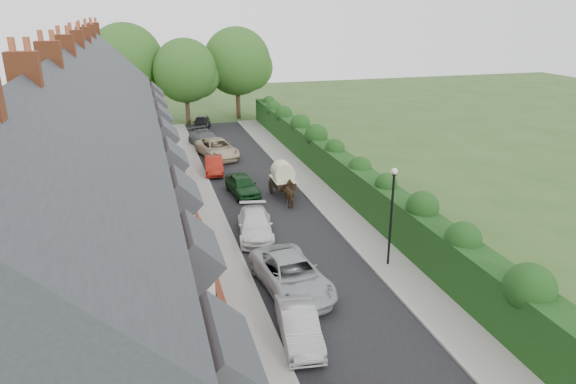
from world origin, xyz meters
The scene contains 23 objects.
ground centered at (0.00, 0.00, 0.00)m, with size 140.00×140.00×0.00m, color #2D4C1E.
road centered at (-0.50, 11.00, 0.01)m, with size 6.00×58.00×0.02m, color black.
pavement_hedge_side centered at (3.60, 11.00, 0.06)m, with size 2.20×58.00×0.12m, color gray.
pavement_house_side centered at (-4.35, 11.00, 0.06)m, with size 1.70×58.00×0.12m, color gray.
kerb_hedge_side centered at (2.55, 11.00, 0.07)m, with size 0.18×58.00×0.13m, color #979892.
kerb_house_side centered at (-3.55, 11.00, 0.07)m, with size 0.18×58.00×0.13m, color #979892.
hedge centered at (5.40, 11.00, 1.60)m, with size 2.10×58.00×2.85m.
terrace_row centered at (-10.87, 9.98, 4.47)m, with size 9.05×40.50×11.50m.
garden_wall_row centered at (-5.35, 10.00, 0.46)m, with size 0.35×40.35×1.10m.
lamppost centered at (3.40, 4.00, 3.30)m, with size 0.32×0.32×5.16m.
tree_far_left centered at (-2.65, 40.08, 5.71)m, with size 7.14×6.80×9.29m.
tree_far_right centered at (3.39, 42.08, 6.31)m, with size 7.98×7.60×10.31m.
tree_far_back centered at (-8.59, 43.08, 6.62)m, with size 8.40×8.00×10.82m.
car_silver_a centered at (-2.71, -0.60, 0.66)m, with size 1.39×4.00×1.32m, color #9A999E.
car_silver_b centered at (-1.92, 3.09, 0.78)m, with size 2.58×5.60×1.56m, color #A5A7AC.
car_white centered at (-2.24, 9.34, 0.67)m, with size 1.89×4.64×1.35m, color white.
car_green centered at (-1.63, 16.20, 0.72)m, with size 1.69×4.20×1.43m, color black.
car_red centered at (-2.80, 21.80, 0.64)m, with size 1.35×3.87×1.27m, color maroon.
car_beige centered at (-1.86, 26.15, 0.78)m, with size 2.60×5.63×1.56m, color tan.
car_grey centered at (-2.41, 29.76, 0.76)m, with size 2.14×5.25×1.52m, color #4C4F53.
car_black centered at (-1.88, 37.29, 0.73)m, with size 1.72×4.27×1.46m, color black.
horse centered at (1.05, 13.38, 0.78)m, with size 0.85×1.86×1.57m, color #412C17.
horse_cart centered at (1.05, 15.38, 1.37)m, with size 1.50×3.33×2.40m.
Camera 1 is at (-7.77, -16.80, 12.31)m, focal length 32.00 mm.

